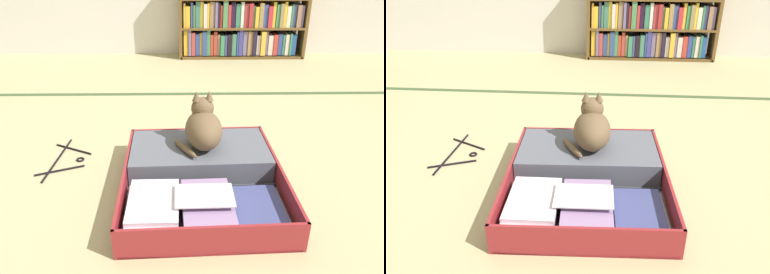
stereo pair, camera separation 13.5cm
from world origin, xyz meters
TOP-DOWN VIEW (x-y plane):
  - ground_plane at (0.00, 0.00)m, footprint 10.00×10.00m
  - tatami_border at (0.00, 1.21)m, footprint 4.80×0.05m
  - bookshelf at (0.51, 2.27)m, footprint 1.22×0.22m
  - open_suitcase at (0.03, 0.03)m, footprint 0.71×0.80m
  - black_cat at (0.06, 0.17)m, footprint 0.24×0.28m
  - clothes_hanger at (-0.64, 0.26)m, footprint 0.23×0.42m

SIDE VIEW (x-z plane):
  - ground_plane at x=0.00m, z-range 0.00..0.00m
  - tatami_border at x=0.00m, z-range 0.00..0.00m
  - clothes_hanger at x=-0.64m, z-range 0.00..0.01m
  - open_suitcase at x=0.03m, z-range -0.01..0.12m
  - black_cat at x=0.06m, z-range 0.09..0.35m
  - bookshelf at x=0.51m, z-range -0.01..0.83m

